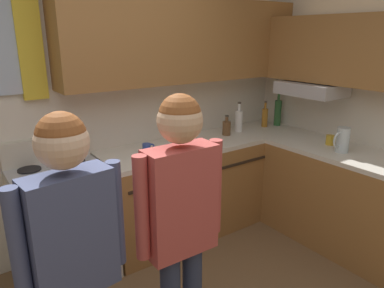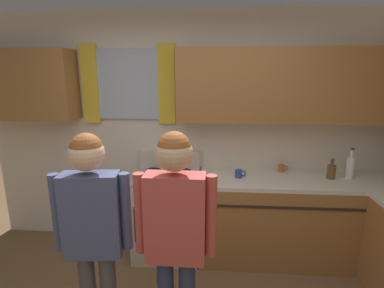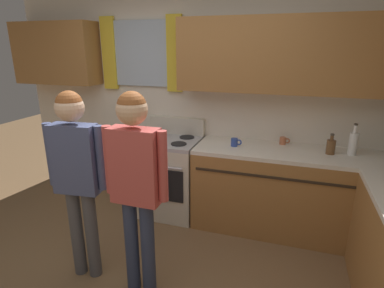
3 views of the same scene
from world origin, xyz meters
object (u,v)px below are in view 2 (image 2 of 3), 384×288
object	(u,v)px
stove_oven	(167,213)
adult_left	(93,224)
bottle_milk_white	(350,167)
cup_terracotta	(282,168)
bottle_squat_brown	(331,171)
mug_cobalt_blue	(239,174)
adult_in_plaid	(175,227)

from	to	relation	value
stove_oven	adult_left	size ratio (longest dim) A/B	0.69
bottle_milk_white	adult_left	xyz separation A→B (m)	(-2.17, -1.31, -0.01)
cup_terracotta	bottle_squat_brown	bearing A→B (deg)	-22.23
mug_cobalt_blue	adult_left	world-z (taller)	adult_left
stove_oven	bottle_squat_brown	distance (m)	1.77
bottle_milk_white	mug_cobalt_blue	size ratio (longest dim) A/B	2.73
adult_left	stove_oven	bearing A→B (deg)	77.50
stove_oven	cup_terracotta	size ratio (longest dim) A/B	10.11
adult_left	mug_cobalt_blue	bearing A→B (deg)	50.03
stove_oven	mug_cobalt_blue	bearing A→B (deg)	-1.36
bottle_milk_white	adult_in_plaid	distance (m)	2.11
cup_terracotta	adult_in_plaid	distance (m)	1.79
cup_terracotta	mug_cobalt_blue	world-z (taller)	mug_cobalt_blue
bottle_squat_brown	adult_left	bearing A→B (deg)	-147.06
stove_oven	adult_in_plaid	world-z (taller)	adult_in_plaid
adult_left	bottle_milk_white	bearing A→B (deg)	31.17
stove_oven	bottle_squat_brown	size ratio (longest dim) A/B	5.37
bottle_squat_brown	cup_terracotta	world-z (taller)	bottle_squat_brown
adult_left	adult_in_plaid	world-z (taller)	adult_in_plaid
stove_oven	cup_terracotta	world-z (taller)	stove_oven
bottle_milk_white	adult_in_plaid	bearing A→B (deg)	-140.54
mug_cobalt_blue	adult_left	size ratio (longest dim) A/B	0.07
cup_terracotta	bottle_milk_white	bearing A→B (deg)	-13.09
stove_oven	bottle_milk_white	distance (m)	1.97
cup_terracotta	mug_cobalt_blue	xyz separation A→B (m)	(-0.48, -0.23, 0.00)
bottle_milk_white	cup_terracotta	world-z (taller)	bottle_milk_white
mug_cobalt_blue	adult_in_plaid	bearing A→B (deg)	-111.44
mug_cobalt_blue	bottle_squat_brown	bearing A→B (deg)	2.67
stove_oven	bottle_milk_white	bearing A→B (deg)	1.82
bottle_milk_white	mug_cobalt_blue	bearing A→B (deg)	-176.07
bottle_squat_brown	adult_in_plaid	xyz separation A→B (m)	(-1.43, -1.31, 0.05)
mug_cobalt_blue	adult_in_plaid	distance (m)	1.36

